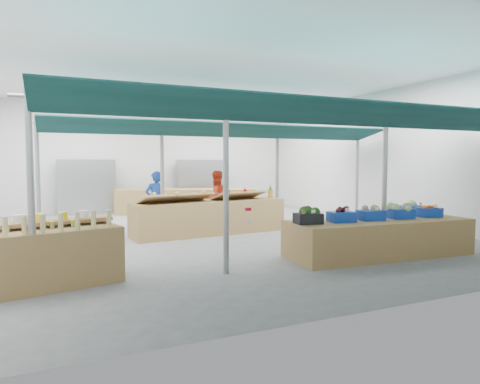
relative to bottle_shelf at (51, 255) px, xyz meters
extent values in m
plane|color=slate|center=(3.76, 3.54, -0.48)|extent=(13.00, 13.00, 0.00)
plane|color=silver|center=(3.76, 3.54, 3.72)|extent=(13.00, 13.00, 0.00)
plane|color=silver|center=(3.76, 10.04, 1.62)|extent=(12.00, 0.00, 12.00)
plane|color=silver|center=(9.76, 3.54, 1.62)|extent=(0.00, 13.00, 13.00)
cylinder|color=gray|center=(-0.24, -0.46, 1.02)|extent=(0.10, 0.10, 3.00)
cylinder|color=gray|center=(-0.24, 4.04, 1.02)|extent=(0.10, 0.10, 3.00)
cylinder|color=gray|center=(2.76, -0.46, 1.02)|extent=(0.10, 0.10, 3.00)
cylinder|color=gray|center=(2.76, 4.04, 1.02)|extent=(0.10, 0.10, 3.00)
cylinder|color=gray|center=(6.26, -0.46, 1.02)|extent=(0.10, 0.10, 3.00)
cylinder|color=gray|center=(6.26, 4.04, 1.02)|extent=(0.10, 0.10, 3.00)
cylinder|color=gray|center=(9.26, 4.04, 1.02)|extent=(0.10, 0.10, 3.00)
cylinder|color=gray|center=(4.51, -0.46, 2.37)|extent=(10.00, 0.06, 0.06)
cylinder|color=gray|center=(4.51, 4.04, 2.37)|extent=(10.00, 0.06, 0.06)
cube|color=#0B2F2F|center=(4.51, -1.11, 2.30)|extent=(9.50, 1.28, 0.30)
cube|color=#0B2F2F|center=(4.51, 0.19, 2.30)|extent=(9.50, 1.28, 0.30)
cube|color=#0B2F2F|center=(4.51, 3.39, 2.30)|extent=(9.50, 1.28, 0.30)
cube|color=#0B2F2F|center=(4.51, 4.69, 2.30)|extent=(9.50, 1.28, 0.30)
cube|color=#B23F33|center=(1.26, 9.54, 0.52)|extent=(2.00, 0.50, 2.00)
cube|color=#B23F33|center=(5.76, 9.54, 0.52)|extent=(2.00, 0.50, 2.00)
cube|color=olive|center=(0.01, -0.04, -0.03)|extent=(2.16, 1.30, 0.89)
cube|color=#997247|center=(-0.05, 0.24, 0.49)|extent=(2.05, 0.81, 0.06)
cube|color=olive|center=(6.18, -0.41, -0.11)|extent=(3.93, 1.53, 0.75)
cube|color=olive|center=(3.93, 3.55, -0.03)|extent=(4.27, 1.43, 0.90)
cube|color=olive|center=(4.70, 8.25, -0.02)|extent=(5.18, 2.69, 0.92)
cube|color=#0F36A3|center=(7.74, 0.41, -0.19)|extent=(0.54, 0.43, 0.57)
imported|color=#173B9B|center=(2.73, 4.65, 0.36)|extent=(0.65, 0.46, 1.68)
imported|color=#B82E16|center=(4.53, 4.65, 0.36)|extent=(0.88, 0.72, 1.68)
cube|color=black|center=(4.53, -0.30, 0.37)|extent=(0.54, 0.41, 0.20)
cube|color=white|center=(4.50, -0.52, 0.53)|extent=(0.08, 0.02, 0.06)
cube|color=#0F36A3|center=(5.27, -0.35, 0.37)|extent=(0.54, 0.41, 0.20)
cube|color=white|center=(5.25, -0.57, 0.53)|extent=(0.08, 0.02, 0.06)
cube|color=#0F36A3|center=(5.97, -0.40, 0.37)|extent=(0.54, 0.41, 0.20)
cube|color=white|center=(5.94, -0.61, 0.53)|extent=(0.08, 0.02, 0.06)
cube|color=#0F36A3|center=(6.72, -0.44, 0.37)|extent=(0.54, 0.41, 0.20)
cube|color=white|center=(6.69, -0.66, 0.53)|extent=(0.08, 0.02, 0.06)
cube|color=#0F36A3|center=(7.46, -0.49, 0.37)|extent=(0.54, 0.41, 0.20)
cube|color=white|center=(7.44, -0.71, 0.53)|extent=(0.08, 0.02, 0.06)
sphere|color=brown|center=(4.36, -0.42, 0.51)|extent=(0.09, 0.09, 0.09)
sphere|color=brown|center=(4.31, -0.44, 0.55)|extent=(0.06, 0.06, 0.06)
cylinder|color=#B70C21|center=(3.20, -0.42, 0.62)|extent=(0.12, 0.12, 0.05)
cube|color=white|center=(3.20, -0.48, 0.40)|extent=(0.10, 0.01, 0.07)
cube|color=#997247|center=(2.94, 3.35, 0.54)|extent=(2.00, 1.06, 0.26)
cube|color=#997247|center=(4.78, 3.54, 0.54)|extent=(1.61, 0.98, 0.26)
cylinder|color=#8C6019|center=(5.82, 3.65, 0.53)|extent=(0.14, 0.14, 0.22)
cone|color=#26661E|center=(5.82, 3.65, 0.72)|extent=(0.12, 0.12, 0.18)
cube|color=#0F36A3|center=(7.49, -0.01, 0.37)|extent=(0.54, 0.41, 0.20)
cube|color=white|center=(7.52, -0.23, 0.53)|extent=(0.08, 0.02, 0.06)
camera|label=1|loc=(0.01, -7.20, 1.45)|focal=32.00mm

